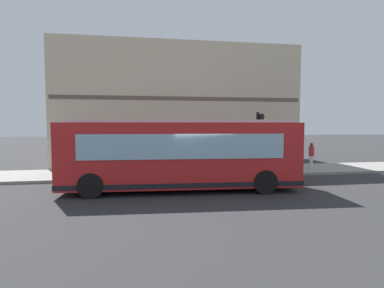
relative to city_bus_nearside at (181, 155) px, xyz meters
name	(u,v)px	position (x,y,z in m)	size (l,w,h in m)	color
ground	(201,190)	(-0.18, -0.85, -1.55)	(120.00, 120.00, 0.00)	#2D2D30
sidewalk_curb	(186,172)	(4.25, -0.85, -1.48)	(3.67, 40.00, 0.15)	gray
building_corner	(174,109)	(10.77, -0.85, 2.53)	(9.41, 16.21, 8.19)	beige
city_bus_nearside	(181,155)	(0.00, 0.00, 0.00)	(3.13, 10.17, 3.07)	red
traffic_light_near_corner	(259,130)	(3.03, -4.84, 0.97)	(0.32, 0.49, 3.41)	black
fire_hydrant	(235,164)	(4.00, -3.72, -1.04)	(0.35, 0.35, 0.74)	gold
pedestrian_walking_along_curb	(311,154)	(3.84, -8.53, -0.49)	(0.32, 0.32, 1.60)	silver
pedestrian_near_building_entrance	(128,157)	(3.36, 2.40, -0.41)	(0.32, 0.32, 1.73)	gold
pedestrian_by_light_pole	(60,157)	(4.27, 6.09, -0.44)	(0.32, 0.32, 1.68)	#8C3F8C
newspaper_vending_box	(201,164)	(3.89, -1.66, -0.95)	(0.44, 0.42, 0.90)	#263F99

